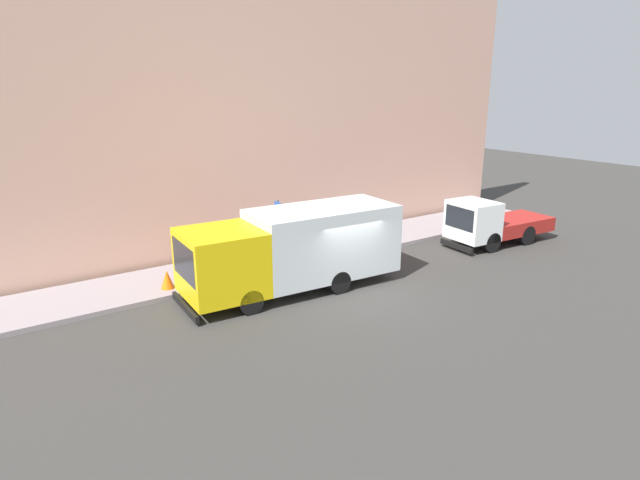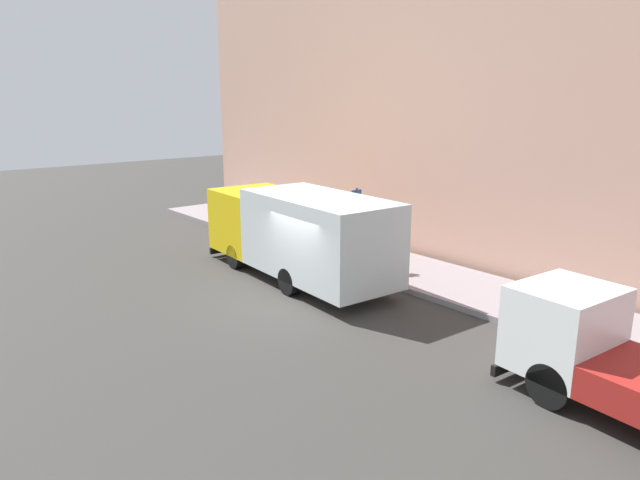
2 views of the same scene
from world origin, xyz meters
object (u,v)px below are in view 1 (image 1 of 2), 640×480
Objects in this scene: small_flatbed_truck at (491,223)px; pedestrian_walking at (228,252)px; street_sign_post at (278,228)px; large_utility_truck at (295,247)px; traffic_cone_orange at (167,279)px.

small_flatbed_truck reaches higher than pedestrian_walking.
small_flatbed_truck is 2.05× the size of street_sign_post.
street_sign_post reaches higher than pedestrian_walking.
street_sign_post is (2.09, -0.57, 0.17)m from large_utility_truck.
small_flatbed_truck is at bearing -104.26° from street_sign_post.
traffic_cone_orange is 4.68m from street_sign_post.
street_sign_post is at bearing -11.79° from large_utility_truck.
pedestrian_walking is at bearing -86.46° from traffic_cone_orange.
large_utility_truck is 1.46× the size of small_flatbed_truck.
street_sign_post is (2.51, 9.89, 0.75)m from small_flatbed_truck.
street_sign_post is at bearing -93.21° from traffic_cone_orange.
small_flatbed_truck is 10.23m from street_sign_post.
street_sign_post is at bearing 158.13° from pedestrian_walking.
pedestrian_walking is 2.19m from street_sign_post.
large_utility_truck is 2.17m from street_sign_post.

